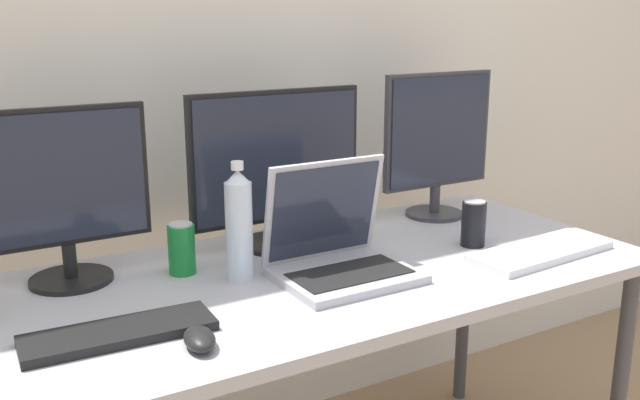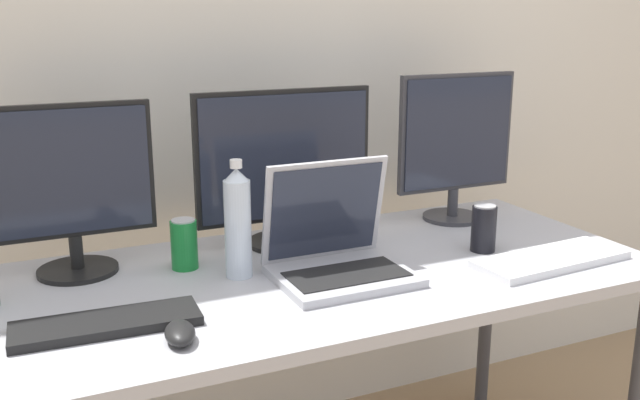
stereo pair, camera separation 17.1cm
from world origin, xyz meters
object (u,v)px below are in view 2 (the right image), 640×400
Objects in this scene: soda_can_near_keyboard at (184,244)px; soda_can_by_laptop at (484,228)px; monitor_center at (284,166)px; water_bottle at (238,223)px; keyboard_main at (551,259)px; laptop_silver at (336,250)px; mouse_by_keyboard at (180,333)px; monitor_left at (70,185)px; monitor_right at (456,143)px; work_desk at (320,293)px; keyboard_aux at (107,324)px.

soda_can_by_laptop is at bearing -14.83° from soda_can_near_keyboard.
water_bottle is at bearing -136.83° from monitor_center.
water_bottle is (-0.75, 0.24, 0.12)m from keyboard_main.
monitor_center is 0.31m from laptop_silver.
monitor_center is 0.65m from mouse_by_keyboard.
water_bottle is (0.35, -0.19, -0.09)m from monitor_left.
monitor_right is 0.35m from soda_can_by_laptop.
laptop_silver is at bearing -63.07° from work_desk.
soda_can_by_laptop is (0.44, -0.00, -0.00)m from laptop_silver.
work_desk is at bearing 116.93° from laptop_silver.
keyboard_aux is 3.59× the size of mouse_by_keyboard.
monitor_center is at bearing 43.17° from water_bottle.
monitor_right is 1.40× the size of laptop_silver.
water_bottle is 0.66m from soda_can_by_laptop.
water_bottle is at bearing 157.57° from laptop_silver.
laptop_silver is (-0.54, -0.28, -0.18)m from monitor_right.
monitor_center is 1.19× the size of keyboard_main.
keyboard_aux is at bearing -171.82° from laptop_silver.
work_desk is 0.68m from monitor_right.
work_desk is 4.05× the size of monitor_left.
work_desk is 5.29× the size of laptop_silver.
keyboard_aux is at bearing -87.59° from monitor_left.
keyboard_main is 0.19m from soda_can_by_laptop.
soda_can_near_keyboard is (0.11, 0.40, 0.04)m from mouse_by_keyboard.
water_bottle is at bearing 29.60° from keyboard_aux.
monitor_center is 0.73m from keyboard_main.
laptop_silver is at bearing -22.43° from water_bottle.
monitor_left reaches higher than work_desk.
water_bottle is (-0.19, -0.18, -0.09)m from monitor_center.
keyboard_main is 0.93m from soda_can_near_keyboard.
keyboard_aux is 2.95× the size of soda_can_near_keyboard.
water_bottle is at bearing 172.07° from soda_can_by_laptop.
keyboard_main and keyboard_aux have the same top height.
water_bottle reaches higher than laptop_silver.
monitor_left is at bearing 151.98° from water_bottle.
keyboard_main is 1.45× the size of water_bottle.
monitor_left is at bearing 164.52° from soda_can_by_laptop.
mouse_by_keyboard reaches higher than keyboard_aux.
soda_can_near_keyboard reaches higher than mouse_by_keyboard.
monitor_left reaches higher than keyboard_main.
monitor_center is 1.33× the size of keyboard_aux.
monitor_left reaches higher than keyboard_aux.
monitor_center is at bearing 36.38° from keyboard_aux.
monitor_right reaches higher than water_bottle.
monitor_center reaches higher than work_desk.
monitor_right reaches higher than monitor_left.
soda_can_by_laptop is (0.99, 0.08, 0.05)m from keyboard_aux.
keyboard_aux is (-1.09, -0.36, -0.23)m from monitor_right.
monitor_left is 0.41m from keyboard_aux.
monitor_left is 3.29× the size of soda_can_by_laptop.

